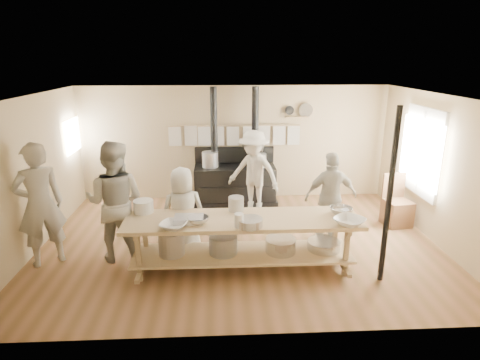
% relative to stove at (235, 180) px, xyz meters
% --- Properties ---
extents(ground, '(7.00, 7.00, 0.00)m').
position_rel_stove_xyz_m(ground, '(0.01, -2.12, -0.52)').
color(ground, brown).
rests_on(ground, ground).
extents(room_shell, '(7.00, 7.00, 7.00)m').
position_rel_stove_xyz_m(room_shell, '(0.01, -2.12, 1.10)').
color(room_shell, tan).
rests_on(room_shell, ground).
extents(window_right, '(0.09, 1.50, 1.65)m').
position_rel_stove_xyz_m(window_right, '(3.48, -1.52, 0.98)').
color(window_right, beige).
rests_on(window_right, ground).
extents(left_opening, '(0.00, 0.90, 0.90)m').
position_rel_stove_xyz_m(left_opening, '(-3.44, -0.12, 1.08)').
color(left_opening, white).
rests_on(left_opening, ground).
extents(stove, '(1.90, 0.75, 2.60)m').
position_rel_stove_xyz_m(stove, '(0.00, 0.00, 0.00)').
color(stove, black).
rests_on(stove, ground).
extents(towel_rail, '(3.00, 0.04, 0.47)m').
position_rel_stove_xyz_m(towel_rail, '(0.01, 0.28, 1.03)').
color(towel_rail, tan).
rests_on(towel_rail, ground).
extents(back_wall_shelf, '(0.63, 0.14, 0.32)m').
position_rel_stove_xyz_m(back_wall_shelf, '(1.47, 0.32, 1.48)').
color(back_wall_shelf, tan).
rests_on(back_wall_shelf, ground).
extents(prep_table, '(3.60, 0.90, 0.85)m').
position_rel_stove_xyz_m(prep_table, '(-0.00, -3.02, -0.00)').
color(prep_table, tan).
rests_on(prep_table, ground).
extents(support_post, '(0.08, 0.08, 2.60)m').
position_rel_stove_xyz_m(support_post, '(2.06, -3.47, 0.78)').
color(support_post, black).
rests_on(support_post, ground).
extents(cook_far_left, '(0.87, 0.80, 2.00)m').
position_rel_stove_xyz_m(cook_far_left, '(-3.14, -2.68, 0.48)').
color(cook_far_left, beige).
rests_on(cook_far_left, ground).
extents(cook_left, '(1.04, 0.86, 1.98)m').
position_rel_stove_xyz_m(cook_left, '(-2.01, -2.58, 0.47)').
color(cook_left, beige).
rests_on(cook_left, ground).
extents(cook_center, '(0.84, 0.67, 1.51)m').
position_rel_stove_xyz_m(cook_center, '(-0.95, -2.47, 0.23)').
color(cook_center, beige).
rests_on(cook_center, ground).
extents(cook_right, '(0.98, 0.46, 1.62)m').
position_rel_stove_xyz_m(cook_right, '(1.65, -2.00, 0.29)').
color(cook_right, beige).
rests_on(cook_right, ground).
extents(cook_by_window, '(1.33, 1.16, 1.78)m').
position_rel_stove_xyz_m(cook_by_window, '(0.37, -0.67, 0.37)').
color(cook_by_window, beige).
rests_on(cook_by_window, ground).
extents(chair, '(0.54, 0.54, 1.02)m').
position_rel_stove_xyz_m(chair, '(3.15, -1.46, -0.22)').
color(chair, brown).
rests_on(chair, ground).
extents(bowl_white_a, '(0.48, 0.48, 0.09)m').
position_rel_stove_xyz_m(bowl_white_a, '(-1.01, -3.35, 0.38)').
color(bowl_white_a, white).
rests_on(bowl_white_a, prep_table).
extents(bowl_steel_a, '(0.46, 0.46, 0.10)m').
position_rel_stove_xyz_m(bowl_steel_a, '(-0.67, -3.18, 0.38)').
color(bowl_steel_a, silver).
rests_on(bowl_steel_a, prep_table).
extents(bowl_white_b, '(0.61, 0.61, 0.11)m').
position_rel_stove_xyz_m(bowl_white_b, '(1.56, -3.35, 0.38)').
color(bowl_white_b, white).
rests_on(bowl_white_b, prep_table).
extents(bowl_steel_b, '(0.39, 0.39, 0.11)m').
position_rel_stove_xyz_m(bowl_steel_b, '(1.56, -2.93, 0.38)').
color(bowl_steel_b, silver).
rests_on(bowl_steel_b, prep_table).
extents(roasting_pan, '(0.44, 0.30, 0.10)m').
position_rel_stove_xyz_m(roasting_pan, '(-0.80, -3.14, 0.38)').
color(roasting_pan, '#B2B2B7').
rests_on(roasting_pan, prep_table).
extents(mixing_bowl_large, '(0.41, 0.41, 0.12)m').
position_rel_stove_xyz_m(mixing_bowl_large, '(0.09, -3.32, 0.39)').
color(mixing_bowl_large, silver).
rests_on(mixing_bowl_large, prep_table).
extents(bucket_galv, '(0.33, 0.33, 0.23)m').
position_rel_stove_xyz_m(bucket_galv, '(-0.08, -2.69, 0.44)').
color(bucket_galv, gray).
rests_on(bucket_galv, prep_table).
extents(deep_bowl_enamel, '(0.40, 0.40, 0.20)m').
position_rel_stove_xyz_m(deep_bowl_enamel, '(-1.54, -2.69, 0.43)').
color(deep_bowl_enamel, white).
rests_on(deep_bowl_enamel, prep_table).
extents(pitcher, '(0.17, 0.17, 0.21)m').
position_rel_stove_xyz_m(pitcher, '(-0.06, -3.35, 0.43)').
color(pitcher, white).
rests_on(pitcher, prep_table).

